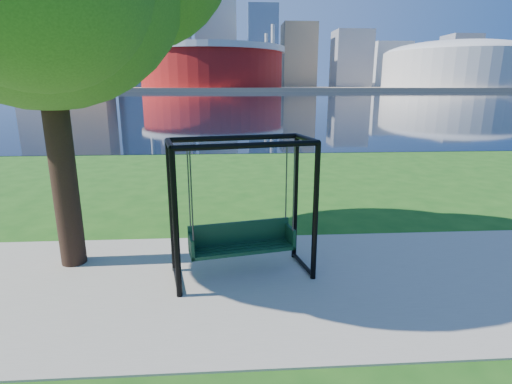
{
  "coord_description": "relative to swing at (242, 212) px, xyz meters",
  "views": [
    {
      "loc": [
        -0.56,
        -6.23,
        3.05
      ],
      "look_at": [
        -0.15,
        0.0,
        1.38
      ],
      "focal_mm": 28.0,
      "sensor_mm": 36.0,
      "label": 1
    }
  ],
  "objects": [
    {
      "name": "ground",
      "position": [
        0.39,
        0.17,
        -1.1
      ],
      "size": [
        900.0,
        900.0,
        0.0
      ],
      "primitive_type": "plane",
      "color": "#1E5114",
      "rests_on": "ground"
    },
    {
      "name": "path",
      "position": [
        0.39,
        -0.33,
        -1.09
      ],
      "size": [
        120.0,
        4.0,
        0.03
      ],
      "primitive_type": "cube",
      "color": "#9E937F",
      "rests_on": "ground"
    },
    {
      "name": "river",
      "position": [
        0.39,
        102.17,
        -1.09
      ],
      "size": [
        900.0,
        180.0,
        0.02
      ],
      "primitive_type": "cube",
      "color": "black",
      "rests_on": "ground"
    },
    {
      "name": "far_bank",
      "position": [
        0.39,
        306.17,
        -0.1
      ],
      "size": [
        900.0,
        228.0,
        2.0
      ],
      "primitive_type": "cube",
      "color": "#937F60",
      "rests_on": "ground"
    },
    {
      "name": "stadium",
      "position": [
        -9.61,
        235.17,
        13.13
      ],
      "size": [
        83.0,
        83.0,
        32.0
      ],
      "color": "maroon",
      "rests_on": "far_bank"
    },
    {
      "name": "arena",
      "position": [
        135.39,
        235.17,
        14.77
      ],
      "size": [
        84.0,
        84.0,
        26.56
      ],
      "color": "beige",
      "rests_on": "far_bank"
    },
    {
      "name": "skyline",
      "position": [
        -3.88,
        319.57,
        34.79
      ],
      "size": [
        392.0,
        66.0,
        96.5
      ],
      "color": "gray",
      "rests_on": "far_bank"
    },
    {
      "name": "swing",
      "position": [
        0.0,
        0.0,
        0.0
      ],
      "size": [
        2.37,
        1.39,
        2.28
      ],
      "rotation": [
        0.0,
        0.0,
        0.2
      ],
      "color": "black",
      "rests_on": "ground"
    }
  ]
}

